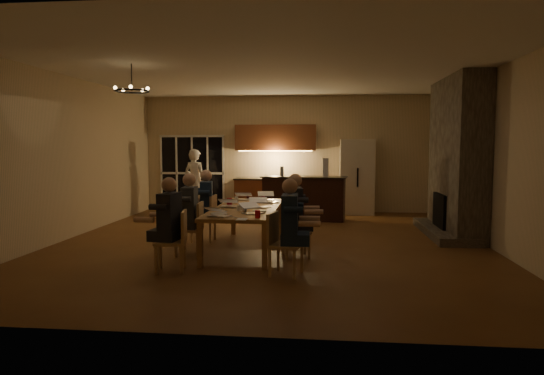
{
  "coord_description": "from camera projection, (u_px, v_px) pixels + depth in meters",
  "views": [
    {
      "loc": [
        0.97,
        -8.98,
        1.84
      ],
      "look_at": [
        0.01,
        0.3,
        1.03
      ],
      "focal_mm": 32.0,
      "sensor_mm": 36.0,
      "label": 1
    }
  ],
  "objects": [
    {
      "name": "redcup_far",
      "position": [
        263.0,
        195.0,
        9.99
      ],
      "size": [
        0.08,
        0.08,
        0.12
      ],
      "primitive_type": "cylinder",
      "color": "#AD0B17",
      "rests_on": "dining_table"
    },
    {
      "name": "refrigerator",
      "position": [
        357.0,
        177.0,
        12.99
      ],
      "size": [
        0.9,
        0.68,
        2.0
      ],
      "primitive_type": "cube",
      "color": "beige",
      "rests_on": "ground"
    },
    {
      "name": "chair_left_mid",
      "position": [
        189.0,
        229.0,
        8.12
      ],
      "size": [
        0.47,
        0.47,
        0.89
      ],
      "primitive_type": null,
      "rotation": [
        0.0,
        0.0,
        -1.5
      ],
      "color": "tan",
      "rests_on": "ground"
    },
    {
      "name": "person_left_near",
      "position": [
        170.0,
        224.0,
        7.1
      ],
      "size": [
        0.67,
        0.67,
        1.38
      ],
      "primitive_type": null,
      "rotation": [
        0.0,
        0.0,
        -1.69
      ],
      "color": "#252930",
      "rests_on": "ground"
    },
    {
      "name": "redcup_near",
      "position": [
        258.0,
        214.0,
        7.28
      ],
      "size": [
        0.08,
        0.08,
        0.12
      ],
      "primitive_type": "cylinder",
      "color": "#AD0B17",
      "rests_on": "dining_table"
    },
    {
      "name": "laptop_f",
      "position": [
        266.0,
        195.0,
        9.62
      ],
      "size": [
        0.37,
        0.33,
        0.23
      ],
      "primitive_type": null,
      "rotation": [
        0.0,
        0.0,
        0.18
      ],
      "color": "silver",
      "rests_on": "dining_table"
    },
    {
      "name": "right_wall",
      "position": [
        494.0,
        159.0,
        8.61
      ],
      "size": [
        0.04,
        9.0,
        3.2
      ],
      "primitive_type": "cube",
      "color": "beige",
      "rests_on": "ground"
    },
    {
      "name": "person_left_far",
      "position": [
        206.0,
        206.0,
        9.23
      ],
      "size": [
        0.7,
        0.7,
        1.38
      ],
      "primitive_type": null,
      "rotation": [
        0.0,
        0.0,
        -1.39
      ],
      "color": "#1B2945",
      "rests_on": "ground"
    },
    {
      "name": "left_wall",
      "position": [
        65.0,
        158.0,
        9.43
      ],
      "size": [
        0.04,
        9.0,
        3.2
      ],
      "primitive_type": "cube",
      "color": "beige",
      "rests_on": "ground"
    },
    {
      "name": "mug_mid",
      "position": [
        253.0,
        201.0,
        9.04
      ],
      "size": [
        0.08,
        0.08,
        0.1
      ],
      "primitive_type": "cylinder",
      "color": "white",
      "rests_on": "dining_table"
    },
    {
      "name": "laptop_b",
      "position": [
        253.0,
        207.0,
        7.75
      ],
      "size": [
        0.42,
        0.42,
        0.23
      ],
      "primitive_type": null,
      "rotation": [
        0.0,
        0.0,
        0.66
      ],
      "color": "silver",
      "rests_on": "dining_table"
    },
    {
      "name": "bar_blender",
      "position": [
        325.0,
        167.0,
        11.82
      ],
      "size": [
        0.15,
        0.15,
        0.45
      ],
      "primitive_type": "cube",
      "rotation": [
        0.0,
        0.0,
        0.04
      ],
      "color": "silver",
      "rests_on": "bar_island"
    },
    {
      "name": "chandelier",
      "position": [
        132.0,
        91.0,
        8.12
      ],
      "size": [
        0.58,
        0.58,
        0.03
      ],
      "primitive_type": "torus",
      "color": "black",
      "rests_on": "ceiling"
    },
    {
      "name": "mug_back",
      "position": [
        236.0,
        199.0,
        9.4
      ],
      "size": [
        0.07,
        0.07,
        0.1
      ],
      "primitive_type": "cylinder",
      "color": "white",
      "rests_on": "dining_table"
    },
    {
      "name": "bar_island",
      "position": [
        304.0,
        198.0,
        11.98
      ],
      "size": [
        2.15,
        0.93,
        1.08
      ],
      "primitive_type": "cube",
      "rotation": [
        0.0,
        0.0,
        -0.12
      ],
      "color": "black",
      "rests_on": "ground"
    },
    {
      "name": "ceiling",
      "position": [
        270.0,
        70.0,
        8.88
      ],
      "size": [
        8.0,
        9.0,
        0.04
      ],
      "primitive_type": "cube",
      "color": "white",
      "rests_on": "back_wall"
    },
    {
      "name": "can_silver",
      "position": [
        245.0,
        209.0,
        7.9
      ],
      "size": [
        0.07,
        0.07,
        0.12
      ],
      "primitive_type": "cylinder",
      "color": "#B2B2B7",
      "rests_on": "dining_table"
    },
    {
      "name": "chair_right_far",
      "position": [
        296.0,
        220.0,
        9.06
      ],
      "size": [
        0.45,
        0.45,
        0.89
      ],
      "primitive_type": null,
      "rotation": [
        0.0,
        0.0,
        1.6
      ],
      "color": "tan",
      "rests_on": "ground"
    },
    {
      "name": "kitchenette",
      "position": [
        275.0,
        169.0,
        13.25
      ],
      "size": [
        2.24,
        0.68,
        2.4
      ],
      "primitive_type": null,
      "color": "brown",
      "rests_on": "ground"
    },
    {
      "name": "standing_person",
      "position": [
        195.0,
        182.0,
        12.96
      ],
      "size": [
        0.74,
        0.61,
        1.74
      ],
      "primitive_type": "imported",
      "rotation": [
        0.0,
        0.0,
        2.8
      ],
      "color": "silver",
      "rests_on": "ground"
    },
    {
      "name": "notepad",
      "position": [
        242.0,
        219.0,
        7.12
      ],
      "size": [
        0.16,
        0.21,
        0.01
      ],
      "primitive_type": "cube",
      "rotation": [
        0.0,
        0.0,
        -0.04
      ],
      "color": "white",
      "rests_on": "dining_table"
    },
    {
      "name": "plate_near",
      "position": [
        260.0,
        211.0,
        8.01
      ],
      "size": [
        0.23,
        0.23,
        0.02
      ],
      "primitive_type": "cylinder",
      "color": "white",
      "rests_on": "dining_table"
    },
    {
      "name": "chair_right_mid",
      "position": [
        296.0,
        230.0,
        7.96
      ],
      "size": [
        0.53,
        0.53,
        0.89
      ],
      "primitive_type": null,
      "rotation": [
        0.0,
        0.0,
        1.8
      ],
      "color": "tan",
      "rests_on": "ground"
    },
    {
      "name": "dining_table",
      "position": [
        246.0,
        228.0,
        8.58
      ],
      "size": [
        1.1,
        2.87,
        0.75
      ],
      "primitive_type": "cube",
      "color": "#BB794B",
      "rests_on": "ground"
    },
    {
      "name": "french_doors",
      "position": [
        192.0,
        173.0,
        13.77
      ],
      "size": [
        1.86,
        0.08,
        2.1
      ],
      "primitive_type": "cube",
      "color": "black",
      "rests_on": "ground"
    },
    {
      "name": "plate_far",
      "position": [
        273.0,
        202.0,
        9.25
      ],
      "size": [
        0.22,
        0.22,
        0.02
      ],
      "primitive_type": "cylinder",
      "color": "white",
      "rests_on": "dining_table"
    },
    {
      "name": "laptop_e",
      "position": [
        244.0,
        194.0,
        9.72
      ],
      "size": [
        0.32,
        0.28,
        0.23
      ],
      "primitive_type": null,
      "rotation": [
        0.0,
        0.0,
        3.15
      ],
      "color": "silver",
      "rests_on": "dining_table"
    },
    {
      "name": "plate_left",
      "position": [
        219.0,
        214.0,
        7.7
      ],
      "size": [
        0.27,
        0.27,
        0.02
      ],
      "primitive_type": "cylinder",
      "color": "white",
      "rests_on": "dining_table"
    },
    {
      "name": "laptop_a",
      "position": [
        219.0,
        209.0,
        7.45
      ],
      "size": [
        0.4,
        0.38,
        0.23
      ],
      "primitive_type": null,
      "rotation": [
        0.0,
        0.0,
        2.74
      ],
      "color": "silver",
      "rests_on": "dining_table"
    },
    {
      "name": "person_right_mid",
      "position": [
        295.0,
        215.0,
        7.99
      ],
      "size": [
        0.67,
        0.67,
        1.38
      ],
      "primitive_type": null,
      "rotation": [
        0.0,
        0.0,
        1.7
      ],
      "color": "#252930",
      "rests_on": "ground"
    },
    {
      "name": "chair_right_near",
      "position": [
        286.0,
        244.0,
        6.85
      ],
      "size": [
        0.53,
        0.53,
        0.89
      ],
      "primitive_type": null,
      "rotation": [
        0.0,
        0.0,
        1.32
      ],
      "color": "tan",
      "rests_on": "ground"
    },
    {
      "name": "laptop_c",
      "position": [
        230.0,
        201.0,
        8.59
      ],
      "size": [
        0.33,
        0.29,
        0.23
      ],
      "primitive_type": null,
      "rotation": [
        0.0,
        0.0,
        3.12
      ],
      "color": "silver",
      "rests_on": "dining_table"
    },
    {
      "name": "chair_left_near",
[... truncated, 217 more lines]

